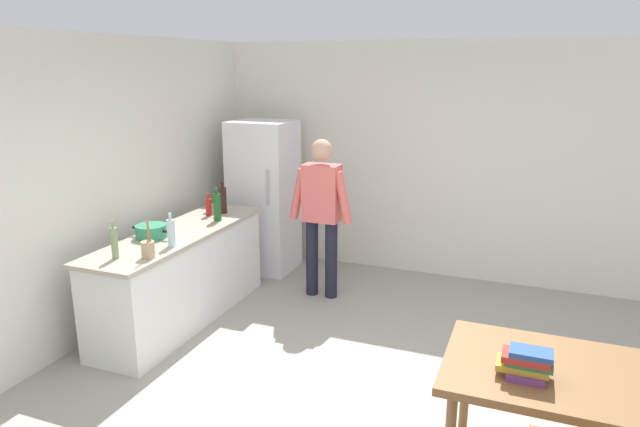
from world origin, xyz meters
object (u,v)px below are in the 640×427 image
Objects in this scene: bottle_wine_green at (217,207)px; book_stack at (527,363)px; refrigerator at (264,197)px; person at (321,208)px; bottle_vinegar_tall at (114,243)px; cooking_pot at (151,231)px; dining_table at (569,384)px; bottle_sauce_red at (209,207)px; bottle_wine_dark at (223,200)px; utensil_jar at (148,249)px; bottle_water_clear at (171,232)px.

bottle_wine_green is 1.14× the size of book_stack.
refrigerator reaches higher than person.
bottle_vinegar_tall is 0.94× the size of bottle_wine_green.
cooking_pot is 1.34× the size of book_stack.
cooking_pot reaches higher than dining_table.
bottle_sauce_red is at bearing 153.64° from dining_table.
bottle_wine_dark is at bearing 147.19° from book_stack.
utensil_jar is (-0.84, -1.76, 0.00)m from person.
refrigerator is at bearing 137.03° from book_stack.
bottle_wine_dark reaches higher than bottle_vinegar_tall.
cooking_pot is at bearing 162.96° from book_stack.
bottle_wine_green is at bearing 93.40° from utensil_jar.
bottle_wine_dark is at bearing 96.70° from utensil_jar.
cooking_pot is at bearing -96.67° from refrigerator.
bottle_wine_green is 3.49m from book_stack.
bottle_sauce_red is at bearing 90.59° from bottle_vinegar_tall.
bottle_wine_dark is (-0.17, 1.48, 0.07)m from utensil_jar.
refrigerator is at bearing 93.17° from bottle_water_clear.
bottle_vinegar_tall is at bearing -89.41° from bottle_sauce_red.
utensil_jar is (0.11, -2.32, 0.08)m from refrigerator.
bottle_sauce_red is at bearing 145.20° from bottle_wine_green.
utensil_jar is (-3.19, 0.38, 0.31)m from dining_table.
dining_table is 3.50× the size of cooking_pot.
utensil_jar is (0.33, -0.47, 0.02)m from cooking_pot.
refrigerator reaches higher than bottle_vinegar_tall.
bottle_wine_dark is 3.72m from book_stack.
utensil_jar is 3.00m from book_stack.
person is 5.69× the size of book_stack.
bottle_vinegar_tall is at bearing -155.65° from utensil_jar.
cooking_pot is at bearing -132.01° from person.
bottle_wine_dark is at bearing 87.54° from bottle_vinegar_tall.
bottle_wine_dark is 0.30m from bottle_wine_green.
book_stack is at bearing -30.12° from bottle_sauce_red.
refrigerator is 1.86m from cooking_pot.
utensil_jar is 1.07× the size of book_stack.
refrigerator reaches higher than bottle_wine_dark.
bottle_wine_dark reaches higher than dining_table.
refrigerator is at bearing 92.81° from utensil_jar.
utensil_jar is at bearing -115.38° from person.
dining_table is 3.29m from bottle_water_clear.
dining_table is 3.86m from bottle_sauce_red.
utensil_jar is at bearing -83.30° from bottle_wine_dark.
refrigerator is 1.01m from bottle_sauce_red.
bottle_vinegar_tall is at bearing -118.80° from bottle_water_clear.
bottle_water_clear is (0.11, -1.99, 0.13)m from refrigerator.
utensil_jar is 1.49m from bottle_wine_dark.
book_stack is at bearing -7.63° from bottle_vinegar_tall.
person is 2.16m from bottle_vinegar_tall.
book_stack is (-0.24, -0.15, 0.16)m from dining_table.
bottle_sauce_red is (-3.44, 1.71, 0.32)m from dining_table.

